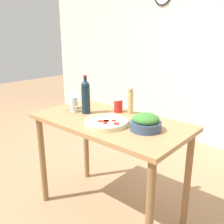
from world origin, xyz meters
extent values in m
plane|color=#9E7A56|center=(0.00, 0.00, 0.00)|extent=(14.00, 14.00, 0.00)
cube|color=silver|center=(0.00, 2.09, 1.30)|extent=(6.40, 0.06, 2.60)
cube|color=#A87A4C|center=(0.00, 0.00, 0.89)|extent=(1.31, 0.69, 0.04)
cylinder|color=olive|center=(-0.60, -0.28, 0.43)|extent=(0.06, 0.06, 0.87)
cylinder|color=olive|center=(0.60, -0.28, 0.43)|extent=(0.06, 0.06, 0.87)
cylinder|color=olive|center=(-0.60, 0.28, 0.43)|extent=(0.06, 0.06, 0.87)
cylinder|color=olive|center=(0.60, 0.28, 0.43)|extent=(0.06, 0.06, 0.87)
cylinder|color=#142833|center=(-0.28, 0.01, 1.02)|extent=(0.08, 0.08, 0.23)
sphere|color=#142833|center=(-0.28, 0.01, 1.16)|extent=(0.08, 0.08, 0.08)
cylinder|color=#142833|center=(-0.28, 0.01, 1.19)|extent=(0.03, 0.03, 0.07)
cylinder|color=maroon|center=(-0.28, 0.01, 1.24)|extent=(0.03, 0.03, 0.02)
cylinder|color=silver|center=(-0.40, -0.04, 0.91)|extent=(0.07, 0.07, 0.00)
cylinder|color=silver|center=(-0.40, -0.04, 0.94)|extent=(0.01, 0.01, 0.06)
cylinder|color=white|center=(-0.40, -0.04, 1.01)|extent=(0.08, 0.08, 0.08)
cylinder|color=maroon|center=(-0.40, -0.04, 0.98)|extent=(0.07, 0.07, 0.03)
cylinder|color=silver|center=(-0.48, 0.03, 0.91)|extent=(0.07, 0.07, 0.00)
cylinder|color=silver|center=(-0.48, 0.03, 0.94)|extent=(0.01, 0.01, 0.06)
cylinder|color=white|center=(-0.48, 0.03, 1.01)|extent=(0.08, 0.08, 0.08)
cylinder|color=maroon|center=(-0.48, 0.03, 0.97)|extent=(0.07, 0.07, 0.00)
cylinder|color=tan|center=(0.02, 0.26, 1.00)|extent=(0.05, 0.05, 0.20)
sphere|color=tan|center=(0.02, 0.26, 1.12)|extent=(0.04, 0.04, 0.04)
cylinder|color=#384C6B|center=(0.36, 0.00, 0.94)|extent=(0.23, 0.23, 0.07)
ellipsoid|color=#38752D|center=(0.36, 0.00, 0.99)|extent=(0.20, 0.20, 0.08)
cylinder|color=beige|center=(0.06, -0.10, 0.92)|extent=(0.35, 0.35, 0.03)
torus|color=beige|center=(0.06, -0.10, 0.93)|extent=(0.35, 0.35, 0.02)
cylinder|color=red|center=(0.06, -0.10, 0.93)|extent=(0.04, 0.04, 0.01)
cylinder|color=#B42316|center=(0.15, -0.09, 0.93)|extent=(0.05, 0.05, 0.01)
cylinder|color=#B0211B|center=(0.08, -0.14, 0.93)|extent=(0.03, 0.03, 0.01)
cylinder|color=#AD1825|center=(0.09, -0.05, 0.93)|extent=(0.04, 0.04, 0.01)
cylinder|color=red|center=(0.05, -0.10, 0.93)|extent=(0.05, 0.05, 0.01)
cylinder|color=#A82914|center=(0.02, -0.13, 0.93)|extent=(0.05, 0.05, 0.01)
cylinder|color=#B2231E|center=(-0.09, 0.22, 0.96)|extent=(0.08, 0.08, 0.11)
cylinder|color=white|center=(-0.09, 0.22, 1.02)|extent=(0.08, 0.08, 0.01)
camera|label=1|loc=(1.29, -1.46, 1.58)|focal=40.00mm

